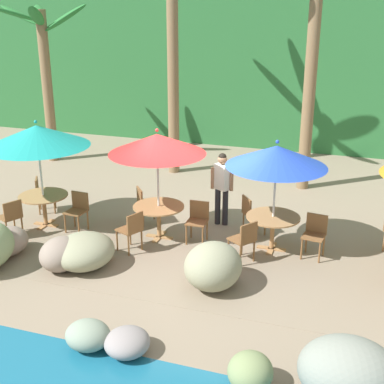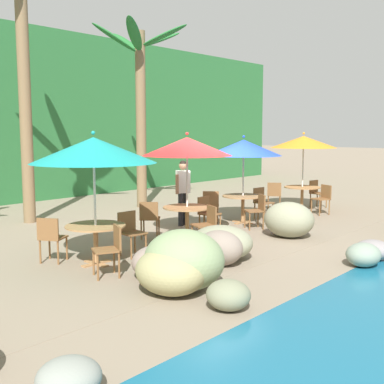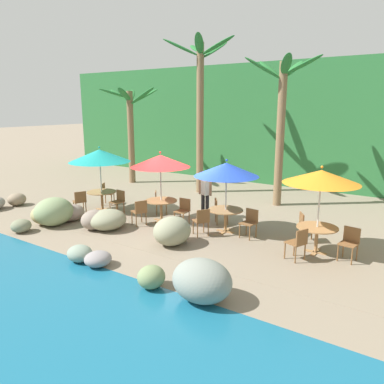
{
  "view_description": "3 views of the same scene",
  "coord_description": "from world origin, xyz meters",
  "px_view_note": "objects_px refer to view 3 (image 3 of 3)",
  "views": [
    {
      "loc": [
        3.19,
        -9.79,
        4.86
      ],
      "look_at": [
        -0.06,
        -0.12,
        1.14
      ],
      "focal_mm": 49.23,
      "sensor_mm": 36.0,
      "label": 1
    },
    {
      "loc": [
        -8.94,
        -7.55,
        2.46
      ],
      "look_at": [
        -0.41,
        0.09,
        1.02
      ],
      "focal_mm": 45.95,
      "sensor_mm": 36.0,
      "label": 2
    },
    {
      "loc": [
        7.13,
        -9.99,
        3.94
      ],
      "look_at": [
        0.41,
        -0.02,
        1.17
      ],
      "focal_mm": 35.32,
      "sensor_mm": 36.0,
      "label": 3
    }
  ],
  "objects_px": {
    "chair_orange_left": "(298,242)",
    "palm_tree_third": "(281,111)",
    "chair_teal_left": "(80,201)",
    "chair_orange_seaward": "(350,241)",
    "waiter_in_white": "(205,191)",
    "umbrella_orange": "(321,177)",
    "palm_tree_second": "(201,95)",
    "chair_teal_seaward": "(119,200)",
    "chair_blue_seaward": "(250,221)",
    "chair_blue_inland": "(219,209)",
    "dining_table_red": "(161,204)",
    "dining_table_blue": "(226,213)",
    "chair_red_left": "(140,211)",
    "dining_table_orange": "(317,231)",
    "umbrella_teal": "(100,156)",
    "chair_teal_inland": "(106,192)",
    "umbrella_red": "(160,161)",
    "umbrella_blue": "(226,170)",
    "chair_orange_inland": "(305,225)",
    "dining_table_teal": "(102,195)",
    "chair_red_seaward": "(183,209)",
    "palm_tree_nearest": "(130,118)",
    "chair_red_inland": "(159,201)",
    "chair_blue_left": "(202,220)"
  },
  "relations": [
    {
      "from": "waiter_in_white",
      "to": "umbrella_orange",
      "type": "bearing_deg",
      "value": -14.25
    },
    {
      "from": "dining_table_red",
      "to": "dining_table_orange",
      "type": "distance_m",
      "value": 5.32
    },
    {
      "from": "chair_blue_seaward",
      "to": "dining_table_orange",
      "type": "relative_size",
      "value": 0.79
    },
    {
      "from": "chair_orange_left",
      "to": "palm_tree_second",
      "type": "height_order",
      "value": "palm_tree_second"
    },
    {
      "from": "chair_orange_inland",
      "to": "dining_table_blue",
      "type": "bearing_deg",
      "value": -167.53
    },
    {
      "from": "chair_blue_inland",
      "to": "waiter_in_white",
      "type": "bearing_deg",
      "value": 157.36
    },
    {
      "from": "umbrella_red",
      "to": "waiter_in_white",
      "type": "xyz_separation_m",
      "value": [
        1.08,
        1.14,
        -1.12
      ]
    },
    {
      "from": "chair_teal_seaward",
      "to": "chair_blue_seaward",
      "type": "height_order",
      "value": "same"
    },
    {
      "from": "dining_table_blue",
      "to": "palm_tree_third",
      "type": "relative_size",
      "value": 0.19
    },
    {
      "from": "chair_blue_left",
      "to": "dining_table_blue",
      "type": "bearing_deg",
      "value": 61.4
    },
    {
      "from": "chair_teal_left",
      "to": "chair_orange_seaward",
      "type": "relative_size",
      "value": 1.0
    },
    {
      "from": "umbrella_teal",
      "to": "palm_tree_third",
      "type": "distance_m",
      "value": 7.09
    },
    {
      "from": "chair_blue_inland",
      "to": "palm_tree_third",
      "type": "height_order",
      "value": "palm_tree_third"
    },
    {
      "from": "dining_table_blue",
      "to": "dining_table_orange",
      "type": "relative_size",
      "value": 1.0
    },
    {
      "from": "palm_tree_third",
      "to": "chair_blue_seaward",
      "type": "bearing_deg",
      "value": -79.5
    },
    {
      "from": "chair_blue_inland",
      "to": "dining_table_red",
      "type": "bearing_deg",
      "value": -155.9
    },
    {
      "from": "chair_teal_left",
      "to": "chair_blue_seaward",
      "type": "bearing_deg",
      "value": 10.75
    },
    {
      "from": "umbrella_blue",
      "to": "dining_table_red",
      "type": "bearing_deg",
      "value": -175.22
    },
    {
      "from": "chair_red_seaward",
      "to": "palm_tree_third",
      "type": "xyz_separation_m",
      "value": [
        1.67,
        4.17,
        3.22
      ]
    },
    {
      "from": "dining_table_red",
      "to": "chair_orange_inland",
      "type": "relative_size",
      "value": 1.26
    },
    {
      "from": "dining_table_blue",
      "to": "waiter_in_white",
      "type": "xyz_separation_m",
      "value": [
        -1.34,
        0.93,
        0.37
      ]
    },
    {
      "from": "dining_table_blue",
      "to": "palm_tree_second",
      "type": "relative_size",
      "value": 0.16
    },
    {
      "from": "umbrella_red",
      "to": "chair_orange_inland",
      "type": "bearing_deg",
      "value": 8.62
    },
    {
      "from": "chair_red_left",
      "to": "dining_table_red",
      "type": "bearing_deg",
      "value": 72.16
    },
    {
      "from": "chair_teal_inland",
      "to": "chair_orange_left",
      "type": "bearing_deg",
      "value": -8.52
    },
    {
      "from": "chair_teal_seaward",
      "to": "dining_table_orange",
      "type": "distance_m",
      "value": 7.2
    },
    {
      "from": "palm_tree_third",
      "to": "chair_teal_left",
      "type": "bearing_deg",
      "value": -136.19
    },
    {
      "from": "chair_orange_left",
      "to": "palm_tree_third",
      "type": "bearing_deg",
      "value": 116.96
    },
    {
      "from": "umbrella_blue",
      "to": "palm_tree_nearest",
      "type": "distance_m",
      "value": 9.07
    },
    {
      "from": "umbrella_red",
      "to": "waiter_in_white",
      "type": "relative_size",
      "value": 1.43
    },
    {
      "from": "chair_teal_seaward",
      "to": "chair_blue_inland",
      "type": "relative_size",
      "value": 1.0
    },
    {
      "from": "umbrella_teal",
      "to": "umbrella_red",
      "type": "bearing_deg",
      "value": 4.39
    },
    {
      "from": "umbrella_teal",
      "to": "chair_teal_inland",
      "type": "bearing_deg",
      "value": 126.22
    },
    {
      "from": "dining_table_teal",
      "to": "chair_teal_seaward",
      "type": "relative_size",
      "value": 1.26
    },
    {
      "from": "dining_table_teal",
      "to": "chair_red_seaward",
      "type": "xyz_separation_m",
      "value": [
        3.57,
        0.33,
        -0.1
      ]
    },
    {
      "from": "dining_table_orange",
      "to": "umbrella_red",
      "type": "bearing_deg",
      "value": -179.38
    },
    {
      "from": "dining_table_teal",
      "to": "chair_red_left",
      "type": "bearing_deg",
      "value": -13.82
    },
    {
      "from": "chair_blue_inland",
      "to": "waiter_in_white",
      "type": "distance_m",
      "value": 0.94
    },
    {
      "from": "chair_teal_seaward",
      "to": "chair_orange_inland",
      "type": "height_order",
      "value": "same"
    },
    {
      "from": "chair_blue_seaward",
      "to": "dining_table_blue",
      "type": "bearing_deg",
      "value": 178.48
    },
    {
      "from": "chair_teal_inland",
      "to": "chair_red_inland",
      "type": "height_order",
      "value": "same"
    },
    {
      "from": "dining_table_orange",
      "to": "chair_orange_left",
      "type": "bearing_deg",
      "value": -105.9
    },
    {
      "from": "dining_table_teal",
      "to": "chair_orange_seaward",
      "type": "relative_size",
      "value": 1.26
    },
    {
      "from": "dining_table_red",
      "to": "dining_table_blue",
      "type": "height_order",
      "value": "same"
    },
    {
      "from": "chair_blue_left",
      "to": "dining_table_teal",
      "type": "bearing_deg",
      "value": 175.91
    },
    {
      "from": "chair_blue_inland",
      "to": "chair_orange_inland",
      "type": "xyz_separation_m",
      "value": [
        2.96,
        -0.1,
        0.0
      ]
    },
    {
      "from": "umbrella_red",
      "to": "dining_table_blue",
      "type": "xyz_separation_m",
      "value": [
        2.43,
        0.2,
        -1.49
      ]
    },
    {
      "from": "chair_blue_inland",
      "to": "dining_table_orange",
      "type": "height_order",
      "value": "chair_blue_inland"
    },
    {
      "from": "palm_tree_second",
      "to": "waiter_in_white",
      "type": "xyz_separation_m",
      "value": [
        2.41,
        -3.41,
        -3.38
      ]
    },
    {
      "from": "chair_teal_seaward",
      "to": "chair_blue_inland",
      "type": "height_order",
      "value": "same"
    }
  ]
}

